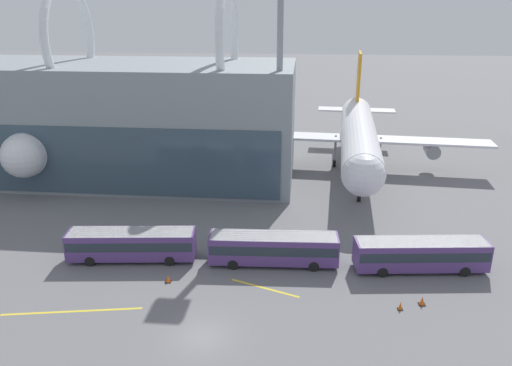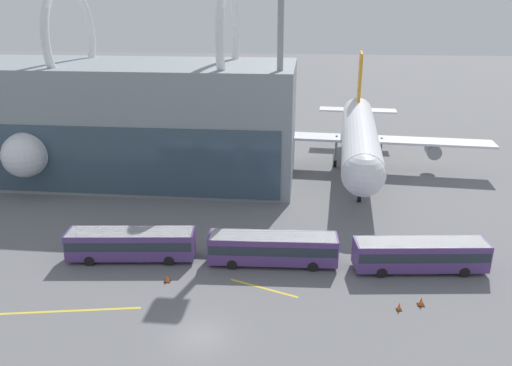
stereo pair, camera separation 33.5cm
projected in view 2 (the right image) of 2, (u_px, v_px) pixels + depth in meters
The scene contains 12 objects.
ground_plane at pixel (201, 336), 38.53m from camera, with size 440.00×440.00×0.00m, color slate.
airliner_at_gate_near at pixel (59, 121), 82.33m from camera, with size 44.07×43.69×13.94m.
airliner_at_gate_far at pixel (360, 134), 74.58m from camera, with size 39.28×41.61×16.12m.
shuttle_bus_0 at pixel (131, 243), 49.41m from camera, with size 12.73×4.03×3.07m.
shuttle_bus_1 at pixel (273, 247), 48.53m from camera, with size 12.63×3.37×3.07m.
shuttle_bus_2 at pixel (420, 253), 47.31m from camera, with size 12.74×4.10×3.07m.
floodlight_mast at pixel (280, 54), 60.32m from camera, with size 2.97×2.97×29.21m.
lane_stripe_0 at pixel (71, 311), 41.64m from camera, with size 11.54×0.25×0.01m, color yellow.
lane_stripe_3 at pixel (264, 288), 44.94m from camera, with size 6.72×0.25×0.01m, color yellow.
traffic_cone_0 at pixel (421, 301), 42.29m from camera, with size 0.60×0.60×0.78m.
traffic_cone_1 at pixel (167, 279), 45.88m from camera, with size 0.59×0.59×0.66m.
traffic_cone_2 at pixel (399, 306), 41.65m from camera, with size 0.47×0.47×0.73m.
Camera 2 is at (7.49, -31.53, 24.34)m, focal length 35.00 mm.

